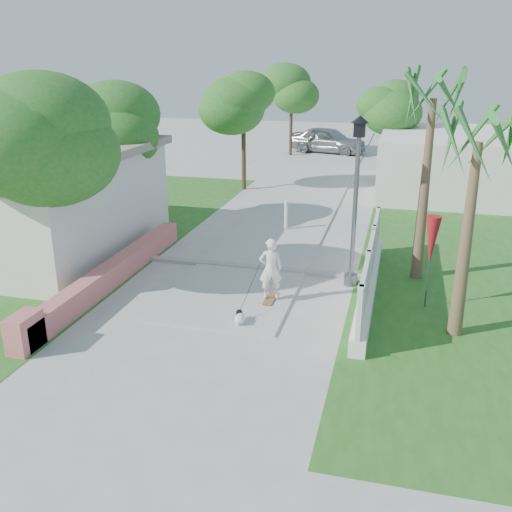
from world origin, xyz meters
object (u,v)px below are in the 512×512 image
(street_lamp, at_px, (356,196))
(dog, at_px, (240,318))
(patio_umbrella, at_px, (432,241))
(bollard, at_px, (286,215))
(skateboarder, at_px, (265,274))
(parked_car, at_px, (328,140))

(street_lamp, xyz_separation_m, dog, (-2.20, -3.09, -2.24))
(patio_umbrella, bearing_deg, bollard, 129.91)
(bollard, distance_m, dog, 7.62)
(street_lamp, height_order, skateboarder, street_lamp)
(skateboarder, relative_size, dog, 3.64)
(patio_umbrella, relative_size, parked_car, 0.48)
(patio_umbrella, xyz_separation_m, parked_car, (-5.48, 22.83, -0.87))
(bollard, height_order, parked_car, parked_car)
(skateboarder, bearing_deg, bollard, -103.02)
(street_lamp, distance_m, bollard, 5.56)
(skateboarder, bearing_deg, dog, 57.59)
(street_lamp, relative_size, parked_car, 0.93)
(bollard, bearing_deg, patio_umbrella, -50.09)
(street_lamp, xyz_separation_m, parked_car, (-3.58, 21.83, -1.61))
(bollard, xyz_separation_m, parked_car, (-0.88, 17.33, 0.23))
(bollard, distance_m, patio_umbrella, 7.25)
(skateboarder, xyz_separation_m, dog, (-0.28, -1.27, -0.62))
(street_lamp, relative_size, skateboarder, 2.56)
(street_lamp, bearing_deg, parked_car, 99.31)
(skateboarder, distance_m, dog, 1.44)
(bollard, bearing_deg, parked_car, 92.91)
(patio_umbrella, xyz_separation_m, skateboarder, (-3.82, -0.82, -0.88))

